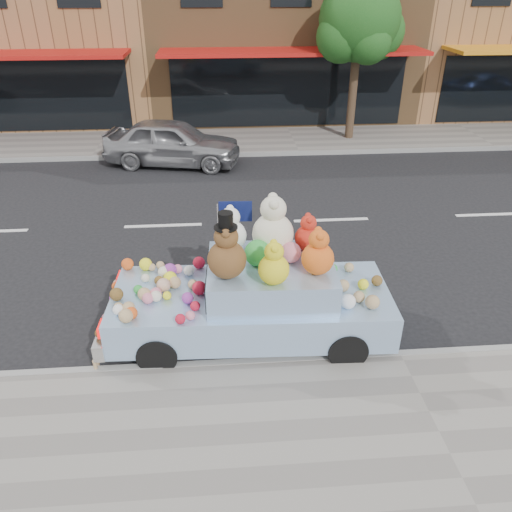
{
  "coord_description": "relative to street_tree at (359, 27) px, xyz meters",
  "views": [
    {
      "loc": [
        -2.64,
        -10.69,
        5.13
      ],
      "look_at": [
        -2.11,
        -3.83,
        1.25
      ],
      "focal_mm": 35.0,
      "sensor_mm": 36.0,
      "label": 1
    }
  ],
  "objects": [
    {
      "name": "ground",
      "position": [
        -2.03,
        -6.55,
        -3.69
      ],
      "size": [
        120.0,
        120.0,
        0.0
      ],
      "primitive_type": "plane",
      "color": "black",
      "rests_on": "ground"
    },
    {
      "name": "near_sidewalk",
      "position": [
        -2.03,
        -13.05,
        -3.63
      ],
      "size": [
        60.0,
        3.0,
        0.12
      ],
      "primitive_type": "cube",
      "color": "gray",
      "rests_on": "ground"
    },
    {
      "name": "far_sidewalk",
      "position": [
        -2.03,
        -0.05,
        -3.63
      ],
      "size": [
        60.0,
        3.0,
        0.12
      ],
      "primitive_type": "cube",
      "color": "gray",
      "rests_on": "ground"
    },
    {
      "name": "near_kerb",
      "position": [
        -2.03,
        -11.55,
        -3.63
      ],
      "size": [
        60.0,
        0.12,
        0.13
      ],
      "primitive_type": "cube",
      "color": "gray",
      "rests_on": "ground"
    },
    {
      "name": "far_kerb",
      "position": [
        -2.03,
        -1.55,
        -3.63
      ],
      "size": [
        60.0,
        0.12,
        0.13
      ],
      "primitive_type": "cube",
      "color": "gray",
      "rests_on": "ground"
    },
    {
      "name": "storefront_left",
      "position": [
        -12.03,
        5.42,
        -0.05
      ],
      "size": [
        10.0,
        9.8,
        7.3
      ],
      "color": "#93643E",
      "rests_on": "ground"
    },
    {
      "name": "storefront_mid",
      "position": [
        -2.03,
        5.42,
        -0.05
      ],
      "size": [
        10.0,
        9.8,
        7.3
      ],
      "color": "olive",
      "rests_on": "ground"
    },
    {
      "name": "storefront_right",
      "position": [
        7.97,
        5.42,
        -0.05
      ],
      "size": [
        10.0,
        9.8,
        7.3
      ],
      "color": "#93643E",
      "rests_on": "ground"
    },
    {
      "name": "street_tree",
      "position": [
        0.0,
        0.0,
        0.0
      ],
      "size": [
        3.0,
        2.7,
        5.22
      ],
      "color": "#38281C",
      "rests_on": "ground"
    },
    {
      "name": "car_silver",
      "position": [
        -6.05,
        -2.17,
        -2.99
      ],
      "size": [
        4.35,
        2.44,
        1.4
      ],
      "primitive_type": "imported",
      "rotation": [
        0.0,
        0.0,
        1.37
      ],
      "color": "#A2A3A7",
      "rests_on": "ground"
    },
    {
      "name": "art_car",
      "position": [
        -4.22,
        -10.77,
        -2.87
      ],
      "size": [
        4.55,
        1.92,
        2.36
      ],
      "rotation": [
        0.0,
        0.0,
        -0.04
      ],
      "color": "black",
      "rests_on": "ground"
    }
  ]
}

